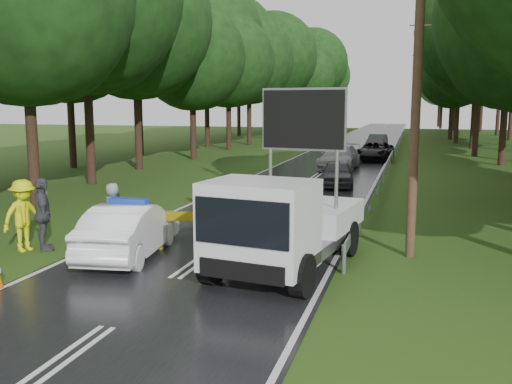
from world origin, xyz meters
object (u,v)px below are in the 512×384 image
(queue_car_third, at_px, (375,151))
(officer, at_px, (213,208))
(queue_car_first, at_px, (337,173))
(civilian, at_px, (237,226))
(work_truck, at_px, (282,224))
(barrier, at_px, (188,221))
(police_sedan, at_px, (130,230))
(queue_car_second, at_px, (339,157))
(queue_car_fourth, at_px, (377,142))

(queue_car_third, bearing_deg, officer, -92.94)
(queue_car_first, xyz_separation_m, queue_car_third, (0.88, 13.09, 0.03))
(civilian, xyz_separation_m, queue_car_third, (1.62, 26.97, -0.21))
(civilian, height_order, queue_car_third, civilian)
(work_truck, relative_size, barrier, 2.21)
(police_sedan, relative_size, civilian, 2.52)
(work_truck, xyz_separation_m, barrier, (-2.94, 1.25, -0.36))
(police_sedan, xyz_separation_m, queue_car_second, (2.72, 21.48, 0.03))
(officer, xyz_separation_m, queue_car_first, (2.32, 11.32, -0.19))
(officer, height_order, queue_car_first, officer)
(queue_car_second, height_order, queue_car_fourth, queue_car_second)
(police_sedan, distance_m, queue_car_second, 21.65)
(police_sedan, height_order, queue_car_second, police_sedan)
(queue_car_second, relative_size, queue_car_fourth, 1.30)
(police_sedan, distance_m, officer, 3.30)
(queue_car_second, bearing_deg, queue_car_third, 76.52)
(work_truck, xyz_separation_m, officer, (-2.94, 3.31, -0.35))
(queue_car_first, bearing_deg, queue_car_fourth, 81.79)
(work_truck, relative_size, queue_car_fourth, 1.46)
(officer, bearing_deg, police_sedan, 48.31)
(police_sedan, distance_m, work_truck, 4.20)
(work_truck, bearing_deg, civilian, 160.04)
(queue_car_second, xyz_separation_m, queue_car_fourth, (1.17, 16.44, -0.09))
(officer, distance_m, queue_car_second, 18.48)
(officer, distance_m, queue_car_first, 11.56)
(work_truck, bearing_deg, officer, 140.43)
(work_truck, height_order, queue_car_fourth, work_truck)
(work_truck, xyz_separation_m, queue_car_third, (0.25, 27.73, -0.51))
(work_truck, distance_m, queue_car_third, 27.73)
(police_sedan, bearing_deg, barrier, -148.91)
(queue_car_second, distance_m, queue_car_third, 6.24)
(queue_car_first, relative_size, queue_car_third, 0.78)
(officer, xyz_separation_m, queue_car_second, (1.49, 18.42, -0.09))
(queue_car_second, relative_size, queue_car_third, 1.05)
(civilian, height_order, queue_car_fourth, civilian)
(barrier, xyz_separation_m, queue_car_fourth, (2.66, 36.92, -0.17))
(barrier, relative_size, queue_car_fourth, 0.66)
(officer, height_order, queue_car_third, officer)
(work_truck, bearing_deg, queue_car_fourth, 99.25)
(police_sedan, bearing_deg, civilian, -177.83)
(work_truck, distance_m, queue_car_first, 14.66)
(civilian, bearing_deg, officer, 98.83)
(civilian, bearing_deg, queue_car_fourth, 65.61)
(police_sedan, xyz_separation_m, officer, (1.23, 3.06, 0.12))
(queue_car_first, bearing_deg, police_sedan, -111.23)
(work_truck, xyz_separation_m, civilian, (-1.37, 0.75, -0.29))
(civilian, bearing_deg, police_sedan, 167.42)
(barrier, distance_m, queue_car_fourth, 37.01)
(queue_car_second, bearing_deg, police_sedan, -94.87)
(queue_car_second, xyz_separation_m, queue_car_third, (1.70, 6.00, -0.07))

